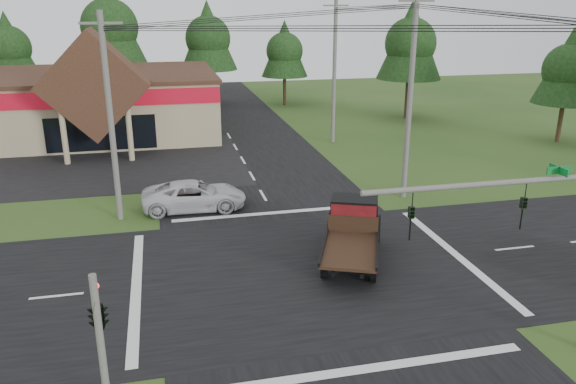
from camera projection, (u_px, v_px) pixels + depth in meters
name	position (u px, v px, depth m)	size (l,w,h in m)	color
ground	(306.00, 270.00, 23.86)	(120.00, 120.00, 0.00)	#284719
road_ns	(306.00, 270.00, 23.86)	(12.00, 120.00, 0.02)	black
road_ew	(306.00, 270.00, 23.86)	(120.00, 12.00, 0.02)	black
parking_apron	(38.00, 169.00, 38.44)	(28.00, 14.00, 0.02)	black
cvs_building	(36.00, 104.00, 46.95)	(30.40, 18.20, 9.19)	tan
traffic_signal_mast	(559.00, 228.00, 16.75)	(8.12, 0.24, 7.00)	#595651
traffic_signal_corner	(97.00, 302.00, 14.38)	(0.53, 2.48, 4.40)	#595651
utility_pole_nw	(110.00, 118.00, 27.83)	(2.00, 0.30, 10.50)	#595651
utility_pole_ne	(410.00, 96.00, 31.05)	(2.00, 0.30, 11.50)	#595651
utility_pole_n	(334.00, 71.00, 44.03)	(2.00, 0.30, 11.20)	#595651
tree_row_b	(8.00, 46.00, 56.26)	(5.60, 5.60, 10.10)	#332316
tree_row_c	(109.00, 24.00, 56.81)	(7.28, 7.28, 13.13)	#332316
tree_row_d	(208.00, 36.00, 60.27)	(6.16, 6.16, 11.11)	#332316
tree_row_e	(285.00, 49.00, 60.55)	(5.04, 5.04, 9.09)	#332316
tree_side_ne	(411.00, 41.00, 53.00)	(6.16, 6.16, 11.11)	#332316
tree_side_e_near	(569.00, 67.00, 44.05)	(5.04, 5.04, 9.09)	#332316
antique_flatbed_truck	(352.00, 234.00, 24.38)	(2.33, 6.10, 2.55)	#500E0B
white_pickup	(194.00, 196.00, 30.73)	(2.60, 5.63, 1.56)	silver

